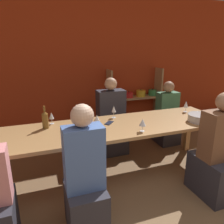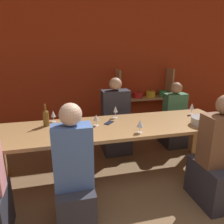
{
  "view_description": "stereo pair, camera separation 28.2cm",
  "coord_description": "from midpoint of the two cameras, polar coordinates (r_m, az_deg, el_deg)",
  "views": [
    {
      "loc": [
        -1.11,
        -0.51,
        1.7
      ],
      "look_at": [
        -0.19,
        2.03,
        0.89
      ],
      "focal_mm": 35.0,
      "sensor_mm": 36.0,
      "label": 1
    },
    {
      "loc": [
        -0.84,
        -0.59,
        1.7
      ],
      "look_at": [
        -0.19,
        2.03,
        0.89
      ],
      "focal_mm": 35.0,
      "sensor_mm": 36.0,
      "label": 2
    }
  ],
  "objects": [
    {
      "name": "wine_glass_white_b",
      "position": [
        2.32,
        -8.0,
        -4.84
      ],
      "size": [
        0.07,
        0.07,
        0.17
      ],
      "color": "white",
      "rests_on": "dining_table"
    },
    {
      "name": "dining_table",
      "position": [
        2.8,
        -2.19,
        -4.99
      ],
      "size": [
        3.04,
        0.85,
        0.74
      ],
      "color": "#AD7F4C",
      "rests_on": "ground_plane"
    },
    {
      "name": "shelf_unit",
      "position": [
        4.75,
        4.06,
        1.61
      ],
      "size": [
        1.18,
        0.3,
        1.25
      ],
      "color": "tan",
      "rests_on": "ground_plane"
    },
    {
      "name": "wine_glass_empty_d",
      "position": [
        2.56,
        4.88,
        -2.81
      ],
      "size": [
        0.08,
        0.08,
        0.16
      ],
      "color": "white",
      "rests_on": "dining_table"
    },
    {
      "name": "cell_phone",
      "position": [
        2.85,
        -3.59,
        -2.9
      ],
      "size": [
        0.15,
        0.16,
        0.01
      ],
      "color": "#1E2338",
      "rests_on": "dining_table"
    },
    {
      "name": "wall_back_red",
      "position": [
        4.5,
        -7.5,
        12.17
      ],
      "size": [
        8.8,
        0.06,
        2.7
      ],
      "color": "#B23819",
      "rests_on": "ground_plane"
    },
    {
      "name": "wine_glass_empty_c",
      "position": [
        3.04,
        -2.19,
        0.65
      ],
      "size": [
        0.06,
        0.06,
        0.17
      ],
      "color": "white",
      "rests_on": "dining_table"
    },
    {
      "name": "wine_glass_empty_a",
      "position": [
        2.94,
        -18.23,
        -1.02
      ],
      "size": [
        0.06,
        0.06,
        0.15
      ],
      "color": "white",
      "rests_on": "dining_table"
    },
    {
      "name": "person_far_a",
      "position": [
        4.03,
        12.06,
        -2.22
      ],
      "size": [
        0.37,
        0.46,
        1.13
      ],
      "rotation": [
        0.0,
        0.0,
        3.14
      ],
      "color": "#2D2D38",
      "rests_on": "ground_plane"
    },
    {
      "name": "wine_bottle_green",
      "position": [
        2.81,
        -19.86,
        -1.88
      ],
      "size": [
        0.08,
        0.08,
        0.28
      ],
      "color": "brown",
      "rests_on": "dining_table"
    },
    {
      "name": "person_far_b",
      "position": [
        3.63,
        -2.54,
        -3.48
      ],
      "size": [
        0.44,
        0.55,
        1.23
      ],
      "rotation": [
        0.0,
        0.0,
        3.14
      ],
      "color": "#2D2D38",
      "rests_on": "ground_plane"
    },
    {
      "name": "person_near_a",
      "position": [
        2.78,
        23.13,
        -11.41
      ],
      "size": [
        0.42,
        0.53,
        1.24
      ],
      "color": "#2D2D38",
      "rests_on": "ground_plane"
    },
    {
      "name": "mixing_bowl",
      "position": [
        3.08,
        19.57,
        -1.43
      ],
      "size": [
        0.32,
        0.32,
        0.1
      ],
      "color": "#B7BABC",
      "rests_on": "dining_table"
    },
    {
      "name": "wine_glass_white_a",
      "position": [
        2.74,
        -6.92,
        -1.74
      ],
      "size": [
        0.07,
        0.07,
        0.14
      ],
      "color": "white",
      "rests_on": "dining_table"
    },
    {
      "name": "person_near_c",
      "position": [
        2.13,
        -11.03,
        -18.82
      ],
      "size": [
        0.35,
        0.44,
        1.25
      ],
      "color": "#2D2D38",
      "rests_on": "ground_plane"
    },
    {
      "name": "wine_glass_empty_b",
      "position": [
        3.45,
        16.59,
        1.85
      ],
      "size": [
        0.07,
        0.07,
        0.17
      ],
      "color": "white",
      "rests_on": "dining_table"
    }
  ]
}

